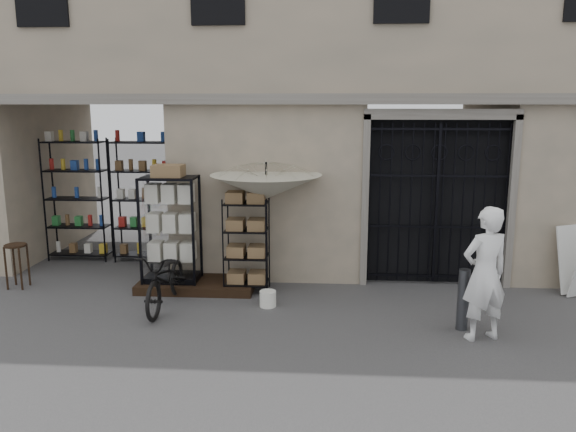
# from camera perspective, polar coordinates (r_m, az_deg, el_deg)

# --- Properties ---
(ground) EXTENTS (80.00, 80.00, 0.00)m
(ground) POSITION_cam_1_polar(r_m,az_deg,el_deg) (8.29, 4.94, -11.18)
(ground) COLOR #232326
(ground) RESTS_ON ground
(main_building) EXTENTS (14.00, 4.00, 9.00)m
(main_building) POSITION_cam_1_polar(r_m,az_deg,el_deg) (11.74, 5.02, 17.79)
(main_building) COLOR tan
(main_building) RESTS_ON ground
(shop_recess) EXTENTS (3.00, 1.70, 3.00)m
(shop_recess) POSITION_cam_1_polar(r_m,az_deg,el_deg) (11.45, -18.31, 2.36)
(shop_recess) COLOR black
(shop_recess) RESTS_ON ground
(shop_shelving) EXTENTS (2.70, 0.50, 2.50)m
(shop_shelving) POSITION_cam_1_polar(r_m,az_deg,el_deg) (11.96, -17.57, 1.56)
(shop_shelving) COLOR black
(shop_shelving) RESTS_ON ground
(iron_gate) EXTENTS (2.50, 0.21, 3.00)m
(iron_gate) POSITION_cam_1_polar(r_m,az_deg,el_deg) (10.26, 14.71, 1.58)
(iron_gate) COLOR black
(iron_gate) RESTS_ON ground
(step_platform) EXTENTS (2.00, 0.90, 0.15)m
(step_platform) POSITION_cam_1_polar(r_m,az_deg,el_deg) (9.97, -9.22, -6.91)
(step_platform) COLOR black
(step_platform) RESTS_ON ground
(display_cabinet) EXTENTS (0.95, 0.63, 1.97)m
(display_cabinet) POSITION_cam_1_polar(r_m,az_deg,el_deg) (9.83, -11.81, -1.87)
(display_cabinet) COLOR black
(display_cabinet) RESTS_ON step_platform
(wire_rack) EXTENTS (0.74, 0.54, 1.64)m
(wire_rack) POSITION_cam_1_polar(r_m,az_deg,el_deg) (9.56, -4.23, -3.04)
(wire_rack) COLOR black
(wire_rack) RESTS_ON ground
(market_umbrella) EXTENTS (1.95, 1.98, 2.66)m
(market_umbrella) POSITION_cam_1_polar(r_m,az_deg,el_deg) (9.40, -2.24, 3.66)
(market_umbrella) COLOR black
(market_umbrella) RESTS_ON ground
(white_bucket) EXTENTS (0.26, 0.26, 0.25)m
(white_bucket) POSITION_cam_1_polar(r_m,az_deg,el_deg) (9.02, -2.06, -8.40)
(white_bucket) COLOR white
(white_bucket) RESTS_ON ground
(bicycle) EXTENTS (0.64, 0.95, 1.78)m
(bicycle) POSITION_cam_1_polar(r_m,az_deg,el_deg) (9.23, -12.14, -9.02)
(bicycle) COLOR black
(bicycle) RESTS_ON ground
(wooden_stool) EXTENTS (0.47, 0.47, 0.78)m
(wooden_stool) POSITION_cam_1_polar(r_m,az_deg,el_deg) (10.91, -25.81, -4.49)
(wooden_stool) COLOR black
(wooden_stool) RESTS_ON ground
(steel_bollard) EXTENTS (0.18, 0.18, 0.89)m
(steel_bollard) POSITION_cam_1_polar(r_m,az_deg,el_deg) (8.41, 17.36, -8.11)
(steel_bollard) COLOR #45474C
(steel_bollard) RESTS_ON ground
(shopkeeper) EXTENTS (1.27, 1.97, 0.44)m
(shopkeeper) POSITION_cam_1_polar(r_m,az_deg,el_deg) (8.34, 18.94, -11.67)
(shopkeeper) COLOR white
(shopkeeper) RESTS_ON ground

